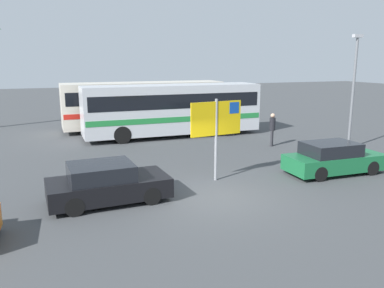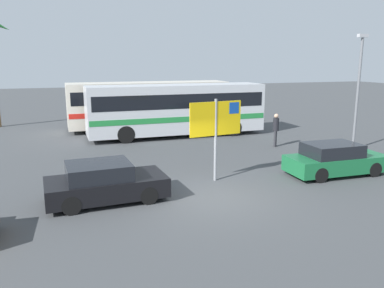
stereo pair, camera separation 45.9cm
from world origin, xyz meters
name	(u,v)px [view 2 (the right image)]	position (x,y,z in m)	size (l,w,h in m)	color
ground	(212,198)	(0.00, 0.00, 0.00)	(120.00, 120.00, 0.00)	#424447
bus_front_coach	(177,108)	(2.12, 11.08, 1.78)	(10.84, 2.49, 3.17)	silver
bus_rear_coach	(149,103)	(1.16, 14.40, 1.78)	(10.84, 2.49, 3.17)	silver
ferry_sign	(217,122)	(0.92, 1.83, 2.33)	(2.19, 0.35, 3.20)	gray
car_black	(105,183)	(-3.48, 0.92, 0.64)	(4.01, 2.03, 1.32)	black
car_green	(335,160)	(5.83, 0.94, 0.63)	(4.15, 1.76, 1.32)	#196638
pedestrian_by_bus	(276,127)	(6.32, 6.41, 1.08)	(0.32, 0.32, 1.81)	#2D2D33
lamp_post_left_side	(358,87)	(9.85, 4.43, 3.27)	(0.56, 0.20, 5.91)	slate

